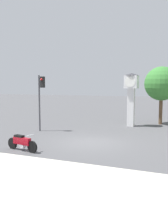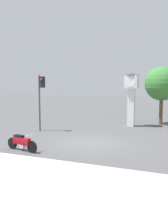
{
  "view_description": "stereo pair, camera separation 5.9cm",
  "coord_description": "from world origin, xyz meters",
  "px_view_note": "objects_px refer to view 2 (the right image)",
  "views": [
    {
      "loc": [
        5.22,
        -13.49,
        3.41
      ],
      "look_at": [
        -1.09,
        1.72,
        1.61
      ],
      "focal_mm": 40.0,
      "sensor_mm": 36.0,
      "label": 1
    },
    {
      "loc": [
        5.27,
        -13.47,
        3.41
      ],
      "look_at": [
        -1.09,
        1.72,
        1.61
      ],
      "focal_mm": 40.0,
      "sensor_mm": 36.0,
      "label": 2
    }
  ],
  "objects_px": {
    "traffic_light": "(41,93)",
    "street_tree": "(162,84)",
    "motorcycle": "(22,142)",
    "clock_tower": "(131,91)"
  },
  "relations": [
    {
      "from": "motorcycle",
      "to": "street_tree",
      "type": "distance_m",
      "value": 13.47
    },
    {
      "from": "traffic_light",
      "to": "clock_tower",
      "type": "bearing_deg",
      "value": 39.88
    },
    {
      "from": "clock_tower",
      "to": "street_tree",
      "type": "xyz_separation_m",
      "value": [
        2.17,
        1.93,
        0.59
      ]
    },
    {
      "from": "street_tree",
      "to": "motorcycle",
      "type": "bearing_deg",
      "value": -115.96
    },
    {
      "from": "street_tree",
      "to": "traffic_light",
      "type": "bearing_deg",
      "value": -139.63
    },
    {
      "from": "clock_tower",
      "to": "traffic_light",
      "type": "relative_size",
      "value": 1.06
    },
    {
      "from": "traffic_light",
      "to": "street_tree",
      "type": "xyz_separation_m",
      "value": [
        7.81,
        6.64,
        0.66
      ]
    },
    {
      "from": "motorcycle",
      "to": "clock_tower",
      "type": "relative_size",
      "value": 0.47
    },
    {
      "from": "traffic_light",
      "to": "street_tree",
      "type": "distance_m",
      "value": 10.27
    },
    {
      "from": "traffic_light",
      "to": "street_tree",
      "type": "relative_size",
      "value": 0.83
    }
  ]
}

